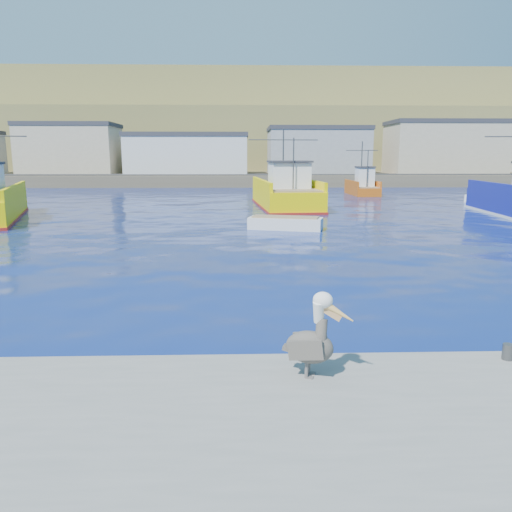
{
  "coord_description": "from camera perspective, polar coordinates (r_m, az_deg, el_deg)",
  "views": [
    {
      "loc": [
        -1.97,
        -12.01,
        4.23
      ],
      "look_at": [
        -1.5,
        3.15,
        1.19
      ],
      "focal_mm": 35.0,
      "sensor_mm": 36.0,
      "label": 1
    }
  ],
  "objects": [
    {
      "name": "ground",
      "position": [
        12.88,
        7.18,
        -7.93
      ],
      "size": [
        260.0,
        260.0,
        0.0
      ],
      "primitive_type": "plane",
      "color": "navy",
      "rests_on": "ground"
    },
    {
      "name": "dock_bollards",
      "position": [
        9.67,
        14.01,
        -10.74
      ],
      "size": [
        36.2,
        0.2,
        0.3
      ],
      "color": "#4C4C4C",
      "rests_on": "dock"
    },
    {
      "name": "far_shore",
      "position": [
        121.32,
        -0.86,
        13.56
      ],
      "size": [
        200.0,
        81.0,
        24.0
      ],
      "color": "brown",
      "rests_on": "ground"
    },
    {
      "name": "trawler_yellow_b",
      "position": [
        42.53,
        3.42,
        7.1
      ],
      "size": [
        6.02,
        13.01,
        6.7
      ],
      "color": "#FEDF00",
      "rests_on": "ground"
    },
    {
      "name": "boat_orange",
      "position": [
        57.44,
        12.1,
        7.82
      ],
      "size": [
        3.6,
        6.87,
        5.89
      ],
      "color": "#C45510",
      "rests_on": "ground"
    },
    {
      "name": "skiff_mid",
      "position": [
        29.49,
        3.38,
        3.64
      ],
      "size": [
        4.53,
        2.59,
        0.93
      ],
      "color": "silver",
      "rests_on": "ground"
    },
    {
      "name": "skiff_far",
      "position": [
        52.35,
        24.63,
        6.01
      ],
      "size": [
        4.5,
        3.95,
        0.97
      ],
      "color": "silver",
      "rests_on": "ground"
    },
    {
      "name": "pelican",
      "position": [
        8.67,
        6.44,
        -9.55
      ],
      "size": [
        1.21,
        0.74,
        1.52
      ],
      "color": "#595451",
      "rests_on": "dock"
    }
  ]
}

